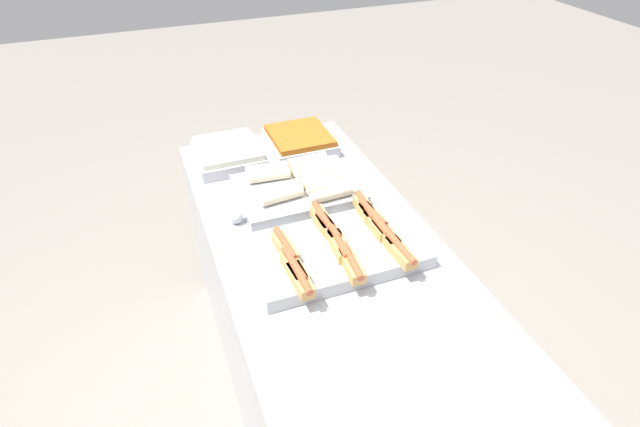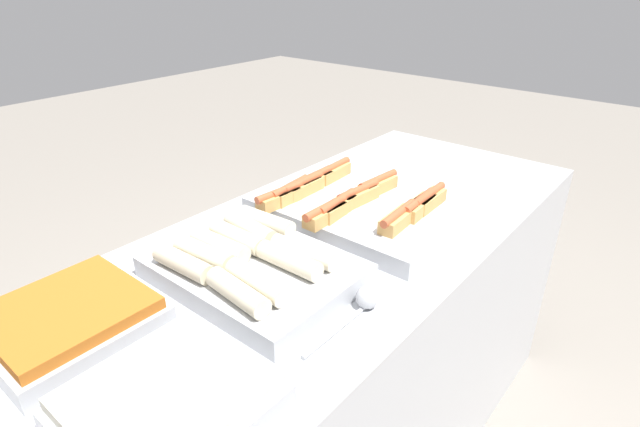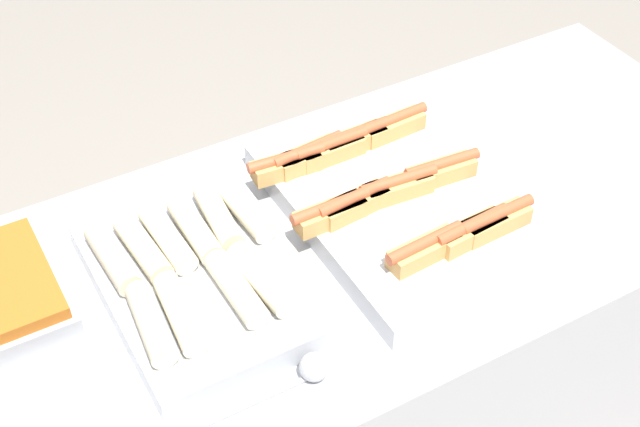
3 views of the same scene
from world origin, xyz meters
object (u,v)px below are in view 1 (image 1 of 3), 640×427
tray_wraps (299,187)px  tray_side_back (300,141)px  tray_hotdogs (338,248)px  serving_spoon_near (235,215)px  tray_side_front (228,153)px

tray_wraps → tray_side_back: bearing=160.4°
tray_hotdogs → tray_wraps: 0.38m
tray_side_back → serving_spoon_near: 0.58m
tray_wraps → tray_side_back: tray_wraps is taller
tray_side_front → tray_hotdogs: bearing=14.8°
tray_wraps → tray_side_front: 0.41m
serving_spoon_near → tray_side_front: bearing=170.6°
tray_side_back → serving_spoon_near: tray_side_back is taller
tray_wraps → serving_spoon_near: (0.07, -0.26, -0.02)m
tray_side_back → serving_spoon_near: bearing=-42.5°
tray_side_front → tray_wraps: bearing=28.2°
tray_wraps → serving_spoon_near: size_ratio=1.96×
tray_hotdogs → tray_side_back: (-0.75, 0.13, -0.00)m
tray_wraps → tray_hotdogs: bearing=0.4°
tray_side_front → tray_side_back: 0.32m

